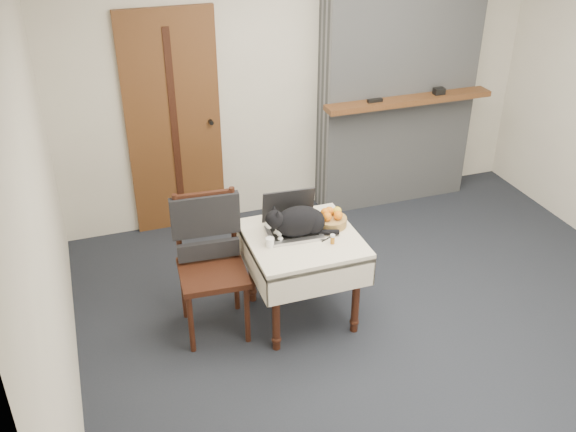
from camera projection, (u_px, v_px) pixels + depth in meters
name	position (u px, v px, depth m)	size (l,w,h in m)	color
ground	(392.00, 323.00, 4.80)	(4.50, 4.50, 0.00)	black
room_shell	(382.00, 75.00, 4.31)	(4.52, 4.01, 2.61)	beige
door	(174.00, 125.00, 5.59)	(0.82, 0.10, 2.00)	brown
chimney	(399.00, 72.00, 5.93)	(1.62, 0.48, 2.60)	gray
side_table	(302.00, 250.00, 4.60)	(0.78, 0.78, 0.70)	#351B0E
laptop	(292.00, 221.00, 4.58)	(0.40, 0.35, 0.28)	#B7B7BC
cat	(299.00, 221.00, 4.50)	(0.53, 0.22, 0.26)	black
cream_jar	(270.00, 242.00, 4.41)	(0.06, 0.06, 0.07)	white
pill_bottle	(333.00, 239.00, 4.44)	(0.03, 0.03, 0.07)	#A76314
fruit_basket	(331.00, 219.00, 4.65)	(0.22, 0.22, 0.13)	#AD8A45
desk_clutter	(330.00, 230.00, 4.61)	(0.16, 0.02, 0.01)	black
chair	(209.00, 245.00, 4.51)	(0.50, 0.49, 1.05)	#351B0E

